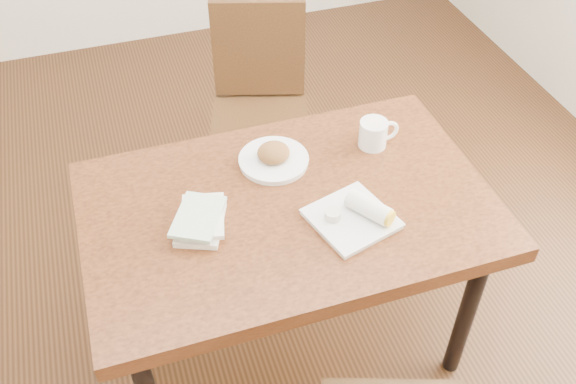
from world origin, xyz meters
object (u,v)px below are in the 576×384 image
object	(u,v)px
table	(288,220)
chair_far	(260,98)
plate_burrito	(357,215)
book_stack	(201,219)
plate_scone	(274,157)
coffee_mug	(374,133)

from	to	relation	value
table	chair_far	xyz separation A→B (m)	(0.15, 0.86, -0.12)
plate_burrito	book_stack	size ratio (longest dim) A/B	1.23
plate_burrito	book_stack	distance (m)	0.48
plate_scone	book_stack	distance (m)	0.37
chair_far	plate_burrito	distance (m)	1.03
chair_far	book_stack	bearing A→B (deg)	-116.74
plate_scone	book_stack	size ratio (longest dim) A/B	1.02
plate_burrito	book_stack	xyz separation A→B (m)	(-0.46, 0.13, 0.00)
table	coffee_mug	bearing A→B (deg)	26.29
table	plate_scone	bearing A→B (deg)	85.64
book_stack	table	bearing A→B (deg)	1.54
chair_far	coffee_mug	size ratio (longest dim) A/B	6.52
chair_far	plate_burrito	size ratio (longest dim) A/B	3.29
table	plate_burrito	distance (m)	0.25
book_stack	plate_scone	bearing A→B (deg)	35.07
table	plate_scone	world-z (taller)	plate_scone
table	book_stack	size ratio (longest dim) A/B	5.56
book_stack	plate_burrito	bearing A→B (deg)	-15.91
chair_far	book_stack	distance (m)	1.00
table	book_stack	bearing A→B (deg)	-178.46
plate_burrito	book_stack	world-z (taller)	plate_burrito
chair_far	coffee_mug	distance (m)	0.75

